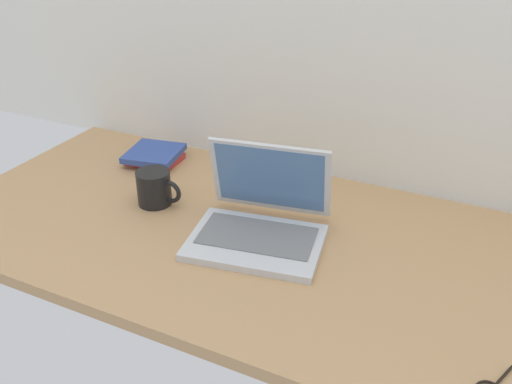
{
  "coord_description": "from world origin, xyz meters",
  "views": [
    {
      "loc": [
        0.5,
        -1.01,
        0.77
      ],
      "look_at": [
        0.02,
        0.0,
        0.15
      ],
      "focal_mm": 38.79,
      "sensor_mm": 36.0,
      "label": 1
    }
  ],
  "objects": [
    {
      "name": "book_stack",
      "position": [
        -0.44,
        0.24,
        0.05
      ],
      "size": [
        0.18,
        0.18,
        0.04
      ],
      "color": "#B23333",
      "rests_on": "desk"
    },
    {
      "name": "coffee_mug",
      "position": [
        -0.29,
        0.02,
        0.08
      ],
      "size": [
        0.13,
        0.09,
        0.09
      ],
      "color": "black",
      "rests_on": "desk"
    },
    {
      "name": "laptop",
      "position": [
        0.03,
        0.0,
        0.08
      ],
      "size": [
        0.35,
        0.32,
        0.21
      ],
      "color": "silver",
      "rests_on": "desk"
    },
    {
      "name": "desk",
      "position": [
        0.0,
        0.0,
        0.01
      ],
      "size": [
        1.6,
        0.76,
        0.03
      ],
      "color": "tan",
      "rests_on": "ground"
    }
  ]
}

